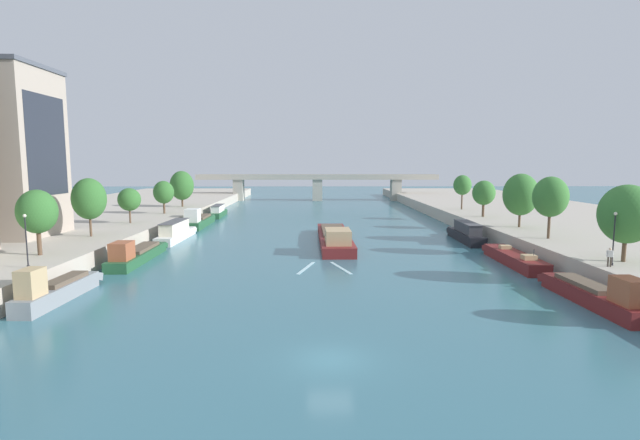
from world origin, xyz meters
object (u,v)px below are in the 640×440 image
tree_left_past_mid (89,199)px  moored_boat_left_far (136,254)px  tree_right_end_of_row (462,185)px  tree_left_far (37,212)px  bridge_far (317,183)px  moored_boat_left_lone (56,290)px  tree_right_nearest (484,193)px  lamppost_left_bank (26,238)px  moored_boat_right_midway (596,294)px  tree_right_third (627,214)px  tree_right_by_lamp (551,197)px  lamppost_right_bank (614,236)px  person_on_quay (610,256)px  moored_boat_left_downstream (198,220)px  moored_boat_left_midway (176,232)px  tree_left_nearest (164,192)px  moored_boat_right_second (514,258)px  tree_right_distant (521,195)px  barge_midriver (335,237)px  tree_left_end_of_row (129,200)px  moored_boat_left_second (218,212)px  moored_boat_right_near (466,233)px  tree_left_second (182,186)px

tree_left_past_mid → moored_boat_left_far: bearing=-33.4°
tree_left_past_mid → tree_right_end_of_row: (54.56, 32.89, 0.09)m
tree_left_far → tree_left_past_mid: 11.71m
bridge_far → moored_boat_left_lone: bearing=-101.7°
tree_right_nearest → lamppost_left_bank: tree_right_nearest is taller
moored_boat_right_midway → tree_right_third: bearing=45.9°
moored_boat_left_far → tree_right_by_lamp: bearing=2.9°
tree_right_third → bridge_far: 101.23m
lamppost_right_bank → person_on_quay: 1.79m
moored_boat_left_downstream → tree_left_far: size_ratio=2.36×
moored_boat_left_far → tree_left_past_mid: size_ratio=2.04×
moored_boat_left_lone → moored_boat_left_midway: moored_boat_left_lone is taller
moored_boat_left_far → tree_left_nearest: 31.83m
moored_boat_right_second → moored_boat_right_midway: bearing=-90.4°
tree_left_past_mid → tree_right_distant: 55.22m
tree_left_nearest → tree_right_distant: tree_right_distant is taller
moored_boat_left_far → bridge_far: bearing=76.7°
barge_midriver → moored_boat_right_midway: bearing=-56.7°
tree_right_third → moored_boat_right_second: bearing=123.4°
moored_boat_left_lone → lamppost_left_bank: size_ratio=2.39×
moored_boat_left_far → tree_left_nearest: size_ratio=2.50×
tree_right_end_of_row → person_on_quay: tree_right_end_of_row is taller
tree_left_far → bridge_far: tree_left_far is taller
tree_left_end_of_row → lamppost_right_bank: (52.35, -29.66, -0.92)m
lamppost_left_bank → moored_boat_left_second: bearing=85.7°
moored_boat_right_near → tree_left_nearest: tree_left_nearest is taller
tree_left_second → tree_right_end_of_row: 54.74m
moored_boat_left_downstream → tree_right_third: (47.45, -40.56, 5.37)m
moored_boat_left_midway → tree_left_end_of_row: 8.82m
moored_boat_right_second → person_on_quay: bearing=-73.1°
tree_left_far → person_on_quay: (51.02, -5.82, -3.21)m
tree_right_by_lamp → tree_right_nearest: (0.38, 22.74, -0.95)m
moored_boat_right_near → tree_right_distant: 8.82m
barge_midriver → moored_boat_left_far: size_ratio=1.66×
moored_boat_right_near → tree_left_far: size_ratio=1.99×
lamppost_right_bank → moored_boat_left_midway: bearing=148.8°
moored_boat_left_far → lamppost_left_bank: (-4.31, -12.61, 3.77)m
barge_midriver → person_on_quay: 32.96m
lamppost_left_bank → tree_right_nearest: bearing=36.2°
moored_boat_left_downstream → tree_left_second: bearing=114.9°
barge_midriver → person_on_quay: size_ratio=14.48×
moored_boat_left_midway → tree_right_end_of_row: size_ratio=2.08×
moored_boat_right_second → moored_boat_right_near: moored_boat_right_near is taller
tree_left_second → lamppost_left_bank: bearing=-87.4°
tree_right_distant → tree_left_end_of_row: bearing=174.7°
tree_left_second → moored_boat_left_far: bearing=-81.1°
moored_boat_left_downstream → lamppost_right_bank: (45.47, -42.11, 3.65)m
moored_boat_left_lone → moored_boat_left_far: 15.39m
barge_midriver → moored_boat_right_midway: (18.68, -28.43, 0.01)m
moored_boat_left_second → lamppost_right_bank: (45.10, -57.35, 3.66)m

